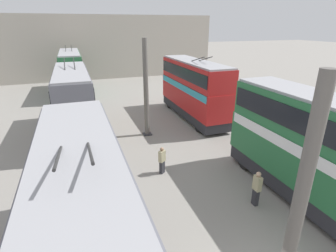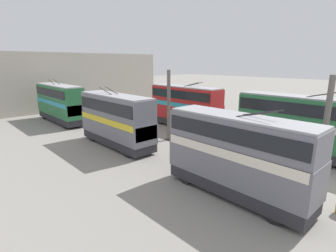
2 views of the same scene
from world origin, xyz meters
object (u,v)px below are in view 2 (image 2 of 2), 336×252
object	(u,v)px
bus_left_near	(302,123)
person_by_right_row	(278,182)
bus_right_near	(237,151)
bus_right_far	(60,101)
bus_right_mid	(116,117)
person_by_left_row	(272,148)
bus_left_far	(185,104)
person_aisle_midway	(208,146)

from	to	relation	value
bus_left_near	person_by_right_row	xyz separation A→B (m)	(-2.11, 8.45, -2.03)
bus_right_near	bus_right_far	world-z (taller)	bus_right_far
bus_right_mid	person_by_left_row	distance (m)	14.44
bus_right_mid	person_by_right_row	bearing A→B (deg)	-173.16
bus_left_far	bus_right_near	xyz separation A→B (m)	(-14.14, 10.28, -0.08)
person_by_right_row	bus_left_far	bearing A→B (deg)	79.04
bus_left_far	bus_right_mid	xyz separation A→B (m)	(-0.64, 10.28, -0.09)
bus_left_far	person_by_right_row	size ratio (longest dim) A/B	5.57
bus_right_near	person_by_right_row	distance (m)	3.23
bus_left_near	bus_right_mid	bearing A→B (deg)	37.87
bus_right_mid	person_by_right_row	distance (m)	15.56
bus_right_near	person_by_left_row	xyz separation A→B (m)	(1.43, -7.70, -1.92)
bus_right_near	person_aisle_midway	xyz separation A→B (m)	(5.70, -4.41, -2.01)
bus_left_near	bus_right_mid	xyz separation A→B (m)	(13.22, 10.28, -0.12)
bus_right_far	person_by_left_row	size ratio (longest dim) A/B	5.92
bus_right_near	person_by_right_row	size ratio (longest dim) A/B	5.12
bus_left_near	person_aisle_midway	bearing A→B (deg)	47.27
bus_right_far	person_by_right_row	bearing A→B (deg)	-176.45
bus_right_far	person_by_left_row	xyz separation A→B (m)	(-26.34, -7.70, -1.95)
bus_right_far	person_by_left_row	distance (m)	27.52
bus_right_mid	person_by_left_row	world-z (taller)	bus_right_mid
bus_right_mid	person_aisle_midway	bearing A→B (deg)	-150.51
bus_left_near	bus_right_far	world-z (taller)	bus_left_near
bus_right_near	bus_right_mid	world-z (taller)	bus_right_mid
bus_right_far	person_aisle_midway	distance (m)	22.60
bus_left_far	bus_right_mid	world-z (taller)	bus_left_far
bus_right_near	person_by_right_row	world-z (taller)	bus_right_near
person_by_left_row	person_by_right_row	bearing A→B (deg)	30.06
bus_left_far	person_by_left_row	bearing A→B (deg)	168.49
bus_left_near	person_by_right_row	distance (m)	8.94
bus_left_near	bus_left_far	distance (m)	13.86
person_by_left_row	person_aisle_midway	size ratio (longest dim) A/B	1.09
bus_left_near	person_by_left_row	size ratio (longest dim) A/B	6.21
bus_left_near	person_by_right_row	world-z (taller)	bus_left_near
bus_right_near	bus_right_mid	xyz separation A→B (m)	(13.50, -0.00, -0.01)
bus_left_near	person_by_left_row	distance (m)	3.48
person_aisle_midway	bus_left_far	bearing A→B (deg)	-70.31
person_by_right_row	person_by_left_row	bearing A→B (deg)	46.05
bus_left_far	person_aisle_midway	xyz separation A→B (m)	(-8.44, 5.87, -2.09)
person_by_right_row	person_aisle_midway	distance (m)	7.96
person_by_left_row	person_by_right_row	distance (m)	6.71
bus_left_far	person_by_left_row	distance (m)	13.12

